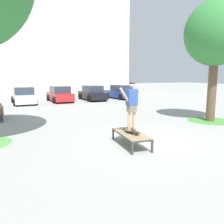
# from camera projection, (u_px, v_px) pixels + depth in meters

# --- Properties ---
(ground_plane) EXTENTS (120.00, 120.00, 0.00)m
(ground_plane) POSITION_uv_depth(u_px,v_px,m) (144.00, 142.00, 8.66)
(ground_plane) COLOR #999993
(building_facade) EXTENTS (33.05, 4.00, 14.56)m
(building_facade) POSITION_uv_depth(u_px,v_px,m) (14.00, 39.00, 30.33)
(building_facade) COLOR silver
(building_facade) RESTS_ON ground
(skate_box) EXTENTS (1.01, 1.99, 0.46)m
(skate_box) POSITION_uv_depth(u_px,v_px,m) (131.00, 134.00, 8.10)
(skate_box) COLOR #38383D
(skate_box) RESTS_ON ground
(skateboard) EXTENTS (0.24, 0.81, 0.09)m
(skateboard) POSITION_uv_depth(u_px,v_px,m) (131.00, 131.00, 8.05)
(skateboard) COLOR black
(skateboard) RESTS_ON skate_box
(skater) EXTENTS (1.00, 0.30, 1.69)m
(skater) POSITION_uv_depth(u_px,v_px,m) (132.00, 103.00, 7.89)
(skater) COLOR tan
(skater) RESTS_ON skateboard
(tree_near_right) EXTENTS (3.23, 3.23, 6.37)m
(tree_near_right) POSITION_uv_depth(u_px,v_px,m) (216.00, 34.00, 11.96)
(tree_near_right) COLOR brown
(tree_near_right) RESTS_ON ground
(grass_patch_near_right) EXTENTS (2.43, 2.43, 0.01)m
(grass_patch_near_right) POSITION_uv_depth(u_px,v_px,m) (210.00, 121.00, 12.68)
(grass_patch_near_right) COLOR #47893D
(grass_patch_near_right) RESTS_ON ground
(car_white) EXTENTS (1.92, 4.20, 1.50)m
(car_white) POSITION_uv_depth(u_px,v_px,m) (24.00, 96.00, 20.28)
(car_white) COLOR silver
(car_white) RESTS_ON ground
(car_red) EXTENTS (1.95, 4.21, 1.50)m
(car_red) POSITION_uv_depth(u_px,v_px,m) (60.00, 94.00, 22.05)
(car_red) COLOR red
(car_red) RESTS_ON ground
(car_black) EXTENTS (1.93, 4.20, 1.50)m
(car_black) POSITION_uv_depth(u_px,v_px,m) (92.00, 93.00, 23.41)
(car_black) COLOR black
(car_black) RESTS_ON ground
(car_blue) EXTENTS (2.22, 4.35, 1.50)m
(car_blue) POSITION_uv_depth(u_px,v_px,m) (121.00, 92.00, 24.90)
(car_blue) COLOR #28479E
(car_blue) RESTS_ON ground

